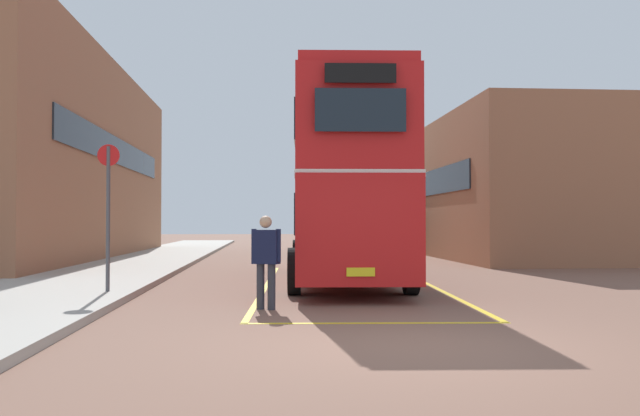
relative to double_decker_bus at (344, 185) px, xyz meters
The scene contains 9 objects.
ground_plane 5.76m from the double_decker_bus, 91.78° to the left, with size 135.60×135.60×0.00m, color brown.
sidewalk_left 10.38m from the double_decker_bus, 131.30° to the left, with size 4.00×57.60×0.14m, color #A39E93.
brick_building_left 15.74m from the double_decker_bus, 133.71° to the left, with size 5.19×22.88×8.20m.
depot_building_right 15.91m from the double_decker_bus, 53.49° to the left, with size 8.31×16.99×6.02m.
double_decker_bus is the anchor object (origin of this frame).
single_deck_bus 17.26m from the double_decker_bus, 82.43° to the left, with size 2.86×8.11×3.02m.
pedestrian_boarding 6.11m from the double_decker_bus, 109.79° to the right, with size 0.52×0.39×1.65m.
bus_stop_sign 6.32m from the double_decker_bus, 145.81° to the right, with size 0.44×0.08×2.98m.
bay_marking_yellow 3.17m from the double_decker_bus, 91.36° to the right, with size 4.77×12.79×0.01m.
Camera 1 is at (-1.79, -8.28, 1.53)m, focal length 37.86 mm.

